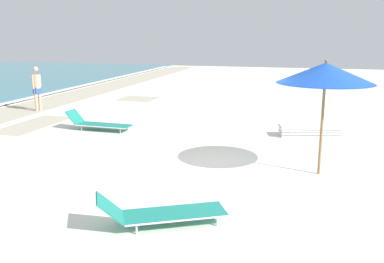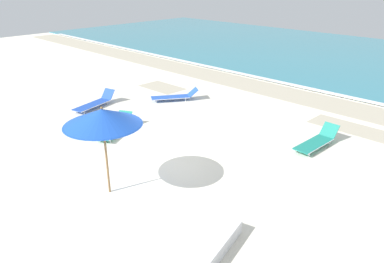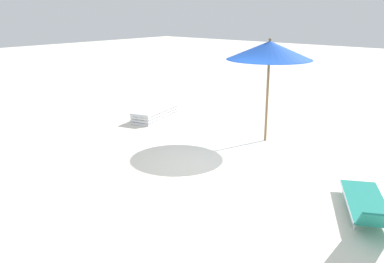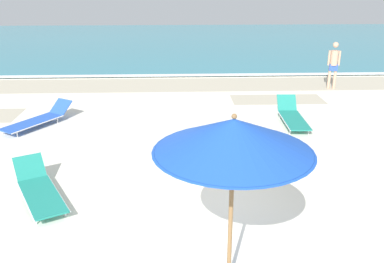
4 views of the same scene
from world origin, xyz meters
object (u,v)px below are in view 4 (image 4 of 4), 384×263
at_px(sun_lounger_under_umbrella, 292,116).
at_px(sun_lounger_beside_umbrella, 39,189).
at_px(beach_umbrella, 234,136).
at_px(sun_lounger_near_water_left, 38,119).
at_px(beachgoer_wading_adult, 334,63).

height_order(sun_lounger_under_umbrella, sun_lounger_beside_umbrella, sun_lounger_under_umbrella).
bearing_deg(sun_lounger_beside_umbrella, sun_lounger_under_umbrella, 6.93).
distance_m(beach_umbrella, sun_lounger_near_water_left, 8.52).
relative_size(sun_lounger_under_umbrella, beachgoer_wading_adult, 1.22).
distance_m(sun_lounger_under_umbrella, beachgoer_wading_adult, 4.77).
height_order(sun_lounger_under_umbrella, sun_lounger_near_water_left, sun_lounger_under_umbrella).
distance_m(sun_lounger_near_water_left, beachgoer_wading_adult, 10.66).
height_order(sun_lounger_beside_umbrella, sun_lounger_near_water_left, sun_lounger_beside_umbrella).
bearing_deg(sun_lounger_under_umbrella, beachgoer_wading_adult, 59.39).
distance_m(sun_lounger_under_umbrella, sun_lounger_near_water_left, 7.34).
height_order(beach_umbrella, beachgoer_wading_adult, beach_umbrella).
bearing_deg(beach_umbrella, beachgoer_wading_adult, 64.06).
height_order(beach_umbrella, sun_lounger_under_umbrella, beach_umbrella).
height_order(beach_umbrella, sun_lounger_near_water_left, beach_umbrella).
relative_size(beach_umbrella, sun_lounger_under_umbrella, 1.17).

